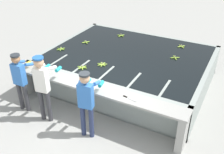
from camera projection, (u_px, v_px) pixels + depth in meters
The scene contains 14 objects.
ground_plane at pixel (88, 123), 6.44m from camera, with size 80.00×80.00×0.00m, color #999993.
wash_tank at pixel (128, 68), 7.95m from camera, with size 4.65×3.68×0.93m.
work_ledge at pixel (92, 96), 6.28m from camera, with size 4.65×0.45×0.93m.
worker_0 at pixel (21, 77), 6.47m from camera, with size 0.42×0.72×1.58m.
worker_1 at pixel (43, 83), 6.05m from camera, with size 0.47×0.74×1.72m.
worker_2 at pixel (87, 99), 5.59m from camera, with size 0.48×0.74×1.64m.
banana_bunch_floating_0 at pixel (121, 35), 8.95m from camera, with size 0.28×0.27×0.08m.
banana_bunch_floating_1 at pixel (102, 64), 7.08m from camera, with size 0.28×0.28×0.08m.
banana_bunch_floating_2 at pixel (61, 49), 7.96m from camera, with size 0.28×0.26×0.08m.
banana_bunch_floating_3 at pixel (181, 46), 8.13m from camera, with size 0.23×0.23×0.08m.
banana_bunch_floating_4 at pixel (82, 67), 6.93m from camera, with size 0.28×0.27×0.08m.
banana_bunch_floating_5 at pixel (86, 42), 8.43m from camera, with size 0.25×0.25×0.08m.
banana_bunch_floating_6 at pixel (175, 58), 7.44m from camera, with size 0.25×0.25×0.08m.
knife_0 at pixel (128, 98), 5.72m from camera, with size 0.35×0.09×0.02m.
Camera 1 is at (2.89, -4.14, 4.20)m, focal length 42.00 mm.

